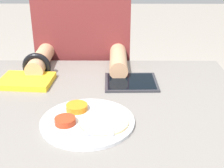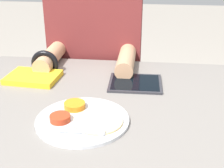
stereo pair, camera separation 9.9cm
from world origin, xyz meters
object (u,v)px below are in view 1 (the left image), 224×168
tablet_device (131,82)px  person_diner (85,84)px  red_notebook (27,81)px  thali_tray (87,121)px

tablet_device → person_diner: person_diner is taller
red_notebook → person_diner: person_diner is taller
red_notebook → person_diner: (0.18, 0.36, -0.18)m
red_notebook → person_diner: 0.44m
red_notebook → person_diner: size_ratio=0.16×
tablet_device → person_diner: 0.45m
red_notebook → tablet_device: red_notebook is taller
thali_tray → red_notebook: thali_tray is taller
tablet_device → thali_tray: bearing=-116.4°
thali_tray → tablet_device: 0.31m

